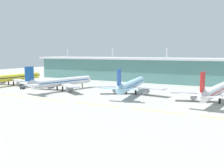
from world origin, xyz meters
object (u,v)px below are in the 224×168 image
Objects in this scene: airliner_center at (132,85)px; airliner_near_middle at (61,82)px; airliner_nearest at (12,78)px; pushback_tug at (23,88)px; airliner_far_middle at (215,91)px.

airliner_near_middle is at bearing -168.97° from airliner_center.
airliner_nearest reaches higher than pushback_tug.
airliner_far_middle is at bearing 4.52° from pushback_tug.
airliner_near_middle is 106.15m from airliner_far_middle.
airliner_nearest and airliner_center have the same top height.
airliner_center is (52.12, 10.16, 0.01)m from airliner_near_middle.
airliner_center reaches higher than pushback_tug.
airliner_near_middle reaches higher than pushback_tug.
airliner_near_middle and airliner_far_middle have the same top height.
airliner_near_middle is at bearing -5.96° from airliner_nearest.
airliner_nearest is 30.09m from pushback_tug.
airliner_far_middle is (164.63, -2.41, -0.01)m from airliner_nearest.
airliner_center is 13.69× the size of pushback_tug.
pushback_tug is at bearing -167.31° from airliner_near_middle.
airliner_nearest is at bearing 153.22° from pushback_tug.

